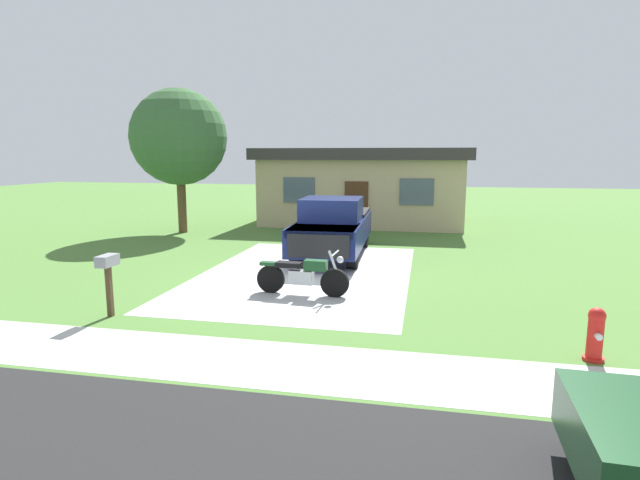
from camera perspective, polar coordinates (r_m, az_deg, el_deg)
The scene contains 9 objects.
ground_plane at distance 13.97m, azimuth -1.61°, elevation -3.81°, with size 80.00×80.00×0.00m, color #4C7734.
driveway_pad at distance 13.97m, azimuth -1.61°, elevation -3.79°, with size 5.61×8.63×0.01m, color #B7B7B7.
sidewalk_strip at distance 8.51m, azimuth -11.24°, elevation -12.90°, with size 36.00×1.80×0.01m, color beige.
motorcycle at distance 11.81m, azimuth -1.93°, elevation -3.94°, with size 2.21×0.70×1.09m.
pickup_truck at distance 16.37m, azimuth 1.56°, elevation 1.57°, with size 2.18×5.69×1.90m.
fire_hydrant at distance 9.23m, azimuth 28.49°, elevation -9.32°, with size 0.32×0.40×0.87m.
mailbox at distance 10.98m, azimuth -22.69°, elevation -3.02°, with size 0.26×0.48×1.26m.
shade_tree at distance 21.89m, azimuth -15.54°, elevation 11.03°, with size 3.91×3.91×5.88m.
neighbor_house at distance 24.24m, azimuth 4.92°, elevation 6.13°, with size 9.60×5.60×3.50m.
Camera 1 is at (3.16, -13.22, 3.23)m, focal length 28.54 mm.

